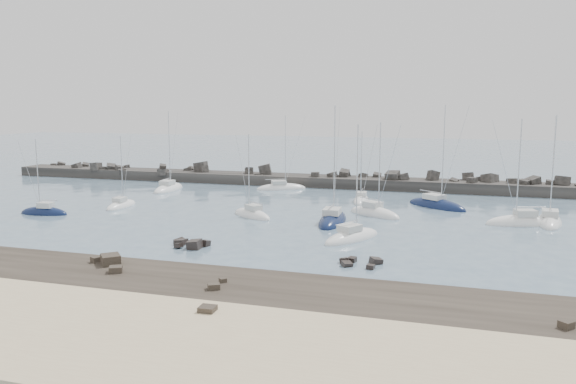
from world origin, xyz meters
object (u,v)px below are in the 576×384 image
at_px(sailboat_1, 169,189).
at_px(sailboat_8, 437,206).
at_px(sailboat_6, 361,201).
at_px(sailboat_9, 521,223).
at_px(sailboat_10, 549,222).
at_px(sailboat_2, 44,213).
at_px(sailboat_14, 332,221).
at_px(sailboat_4, 281,188).
at_px(sailboat_3, 121,206).
at_px(sailboat_7, 352,238).
at_px(sailboat_13, 374,214).
at_px(sailboat_5, 252,215).

bearing_deg(sailboat_1, sailboat_8, -4.41).
distance_m(sailboat_6, sailboat_9, 24.21).
relative_size(sailboat_1, sailboat_10, 1.01).
relative_size(sailboat_1, sailboat_8, 0.93).
xyz_separation_m(sailboat_1, sailboat_2, (-5.35, -24.38, 0.01)).
height_order(sailboat_8, sailboat_14, sailboat_8).
distance_m(sailboat_6, sailboat_8, 11.24).
bearing_deg(sailboat_6, sailboat_4, 150.35).
bearing_deg(sailboat_6, sailboat_14, -93.18).
bearing_deg(sailboat_6, sailboat_9, -26.87).
distance_m(sailboat_3, sailboat_9, 54.12).
height_order(sailboat_7, sailboat_8, sailboat_8).
relative_size(sailboat_9, sailboat_10, 0.97).
xyz_separation_m(sailboat_10, sailboat_13, (-21.53, -1.01, 0.01)).
height_order(sailboat_5, sailboat_14, sailboat_14).
bearing_deg(sailboat_9, sailboat_5, -171.88).
height_order(sailboat_3, sailboat_13, sailboat_13).
bearing_deg(sailboat_2, sailboat_6, 29.58).
distance_m(sailboat_2, sailboat_6, 45.08).
height_order(sailboat_3, sailboat_8, sailboat_8).
bearing_deg(sailboat_13, sailboat_6, 109.03).
bearing_deg(sailboat_8, sailboat_13, -131.37).
xyz_separation_m(sailboat_2, sailboat_7, (42.29, -2.28, -0.01)).
xyz_separation_m(sailboat_4, sailboat_9, (37.12, -19.78, 0.03)).
height_order(sailboat_4, sailboat_6, sailboat_4).
relative_size(sailboat_10, sailboat_14, 0.92).
xyz_separation_m(sailboat_7, sailboat_10, (21.93, 15.47, 0.01)).
relative_size(sailboat_1, sailboat_6, 1.26).
distance_m(sailboat_1, sailboat_10, 59.92).
distance_m(sailboat_10, sailboat_13, 21.56).
relative_size(sailboat_2, sailboat_10, 0.76).
distance_m(sailboat_6, sailboat_10, 26.60).
relative_size(sailboat_3, sailboat_5, 0.94).
xyz_separation_m(sailboat_3, sailboat_13, (35.88, 4.37, 0.02)).
bearing_deg(sailboat_7, sailboat_8, 70.79).
bearing_deg(sailboat_7, sailboat_6, 97.16).
xyz_separation_m(sailboat_3, sailboat_9, (54.01, 3.50, 0.03)).
xyz_separation_m(sailboat_2, sailboat_5, (27.39, 6.54, -0.00)).
bearing_deg(sailboat_5, sailboat_8, 32.02).
xyz_separation_m(sailboat_8, sailboat_14, (-12.06, -14.86, 0.01)).
xyz_separation_m(sailboat_1, sailboat_3, (1.45, -16.57, -0.01)).
bearing_deg(sailboat_2, sailboat_10, 11.61).
xyz_separation_m(sailboat_1, sailboat_4, (18.34, 6.71, -0.02)).
bearing_deg(sailboat_6, sailboat_5, -126.95).
bearing_deg(sailboat_5, sailboat_2, -166.57).
bearing_deg(sailboat_13, sailboat_3, -173.05).
xyz_separation_m(sailboat_7, sailboat_8, (8.08, 23.19, 0.00)).
bearing_deg(sailboat_14, sailboat_13, 54.46).
relative_size(sailboat_7, sailboat_9, 0.96).
height_order(sailboat_1, sailboat_10, sailboat_1).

